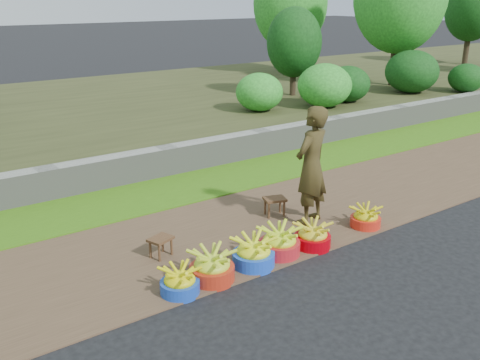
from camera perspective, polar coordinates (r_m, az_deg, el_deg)
ground_plane at (r=7.13m, az=8.05°, el=-8.08°), size 120.00×120.00×0.00m
dirt_shoulder at (r=7.98m, az=1.93°, el=-4.72°), size 80.00×2.50×0.02m
grass_verge at (r=9.53m, az=-5.33°, el=-0.66°), size 80.00×1.50×0.04m
retaining_wall at (r=10.16m, az=-7.79°, el=2.03°), size 80.00×0.35×0.55m
earth_bank at (r=14.57m, az=-16.88°, el=6.51°), size 80.00×10.00×0.50m
basin_a at (r=6.22m, az=-6.44°, el=-10.77°), size 0.45×0.45×0.34m
basin_b at (r=6.43m, az=-3.01°, el=-9.27°), size 0.54×0.54×0.40m
basin_c at (r=6.75m, az=1.44°, el=-7.84°), size 0.54×0.54×0.40m
basin_d at (r=7.04m, az=4.23°, el=-6.67°), size 0.55×0.55×0.41m
basin_e at (r=7.30m, az=7.76°, el=-5.96°), size 0.49×0.49×0.37m
basin_f at (r=8.05m, az=13.25°, el=-3.96°), size 0.45×0.45×0.33m
stool_left at (r=7.01m, az=-8.46°, el=-6.51°), size 0.36×0.32×0.26m
stool_right at (r=8.20m, az=3.72°, el=-2.31°), size 0.38×0.34×0.29m
vendor_woman at (r=7.80m, az=7.62°, el=1.52°), size 0.73×0.59×1.76m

